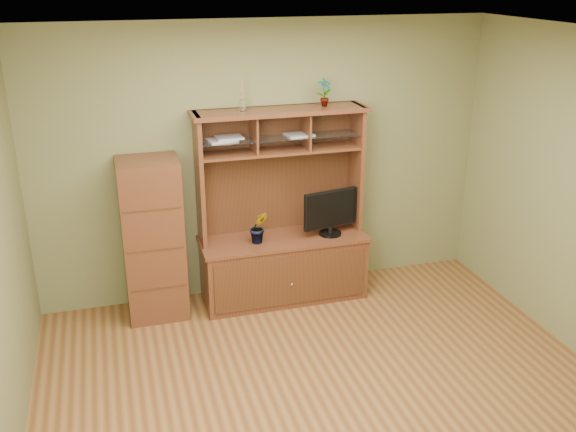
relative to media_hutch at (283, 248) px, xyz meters
name	(u,v)px	position (x,y,z in m)	size (l,w,h in m)	color
room	(337,239)	(-0.10, -1.73, 0.83)	(4.54, 4.04, 2.74)	brown
media_hutch	(283,248)	(0.00, 0.00, 0.00)	(1.66, 0.61, 1.90)	#3F1F12
monitor	(331,212)	(0.47, -0.08, 0.37)	(0.57, 0.22, 0.46)	black
orchid_plant	(259,227)	(-0.26, -0.08, 0.29)	(0.18, 0.14, 0.32)	#315E20
top_plant	(324,92)	(0.43, 0.08, 1.51)	(0.14, 0.09, 0.26)	#2C6A25
reed_diffuser	(243,99)	(-0.35, 0.08, 1.49)	(0.06, 0.06, 0.29)	silver
magazines	(250,138)	(-0.29, 0.08, 1.13)	(1.03, 0.24, 0.04)	#B1B1B6
side_cabinet	(153,239)	(-1.25, 0.01, 0.24)	(0.55, 0.50, 1.53)	#3F1F12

